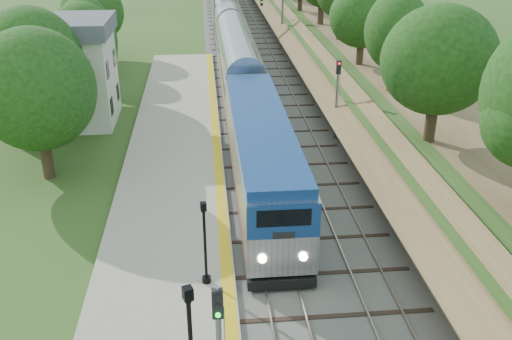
{
  "coord_description": "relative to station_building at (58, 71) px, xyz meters",
  "views": [
    {
      "loc": [
        -3.03,
        -13.27,
        15.41
      ],
      "look_at": [
        -0.5,
        13.74,
        2.8
      ],
      "focal_mm": 40.0,
      "sensor_mm": 36.0,
      "label": 1
    }
  ],
  "objects": [
    {
      "name": "station_building",
      "position": [
        0.0,
        0.0,
        0.0
      ],
      "size": [
        8.6,
        6.6,
        8.0
      ],
      "color": "white",
      "rests_on": "ground"
    },
    {
      "name": "train",
      "position": [
        14.0,
        27.5,
        -1.75
      ],
      "size": [
        3.11,
        103.46,
        4.57
      ],
      "color": "black",
      "rests_on": "trackbed"
    },
    {
      "name": "trackbed",
      "position": [
        16.0,
        30.0,
        -4.02
      ],
      "size": [
        9.5,
        170.0,
        0.28
      ],
      "color": "#4C4944",
      "rests_on": "ground"
    },
    {
      "name": "signal_gantry",
      "position": [
        16.47,
        24.99,
        0.73
      ],
      "size": [
        8.4,
        0.38,
        6.2
      ],
      "color": "slate",
      "rests_on": "ground"
    },
    {
      "name": "lamppost_far",
      "position": [
        10.73,
        -22.5,
        -1.94
      ],
      "size": [
        0.39,
        0.39,
        3.95
      ],
      "color": "black",
      "rests_on": "platform"
    },
    {
      "name": "yellow_stripe",
      "position": [
        11.65,
        -14.0,
        -3.7
      ],
      "size": [
        0.55,
        68.0,
        0.01
      ],
      "primitive_type": "cube",
      "color": "gold",
      "rests_on": "platform"
    },
    {
      "name": "platform",
      "position": [
        8.8,
        -14.0,
        -3.9
      ],
      "size": [
        6.4,
        68.0,
        0.38
      ],
      "primitive_type": "cube",
      "color": "#A09581",
      "rests_on": "ground"
    },
    {
      "name": "trees_behind_platform",
      "position": [
        2.83,
        -9.33,
        0.44
      ],
      "size": [
        7.82,
        53.32,
        7.21
      ],
      "color": "#332316",
      "rests_on": "ground"
    },
    {
      "name": "embankment",
      "position": [
        24.35,
        30.0,
        -2.14
      ],
      "size": [
        10.64,
        170.0,
        11.7
      ],
      "color": "brown",
      "rests_on": "ground"
    },
    {
      "name": "signal_farside",
      "position": [
        20.2,
        -5.56,
        -0.44
      ],
      "size": [
        0.32,
        0.25,
        5.77
      ],
      "color": "slate",
      "rests_on": "ground"
    }
  ]
}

